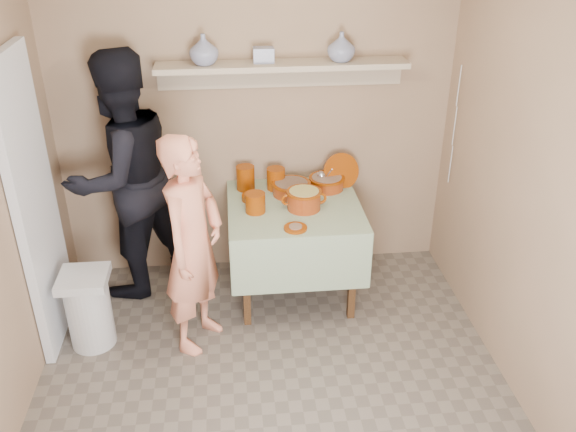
{
  "coord_description": "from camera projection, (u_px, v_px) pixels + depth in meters",
  "views": [
    {
      "loc": [
        -0.2,
        -2.68,
        2.78
      ],
      "look_at": [
        0.15,
        0.75,
        0.95
      ],
      "focal_mm": 38.0,
      "sensor_mm": 36.0,
      "label": 1
    }
  ],
  "objects": [
    {
      "name": "ground",
      "position": [
        276.0,
        414.0,
        3.67
      ],
      "size": [
        3.5,
        3.5,
        0.0
      ],
      "primitive_type": "plane",
      "color": "#655A4F",
      "rests_on": "ground"
    },
    {
      "name": "tile_panel",
      "position": [
        36.0,
        207.0,
        3.91
      ],
      "size": [
        0.06,
        0.7,
        2.0
      ],
      "primitive_type": "cube",
      "color": "silver",
      "rests_on": "ground"
    },
    {
      "name": "plate_stack_a",
      "position": [
        245.0,
        178.0,
        4.65
      ],
      "size": [
        0.14,
        0.14,
        0.19
      ],
      "primitive_type": "cylinder",
      "color": "#732B06",
      "rests_on": "serving_table"
    },
    {
      "name": "plate_stack_b",
      "position": [
        276.0,
        179.0,
        4.66
      ],
      "size": [
        0.14,
        0.14,
        0.17
      ],
      "primitive_type": "cylinder",
      "color": "#732B06",
      "rests_on": "serving_table"
    },
    {
      "name": "bowl_stack",
      "position": [
        255.0,
        203.0,
        4.33
      ],
      "size": [
        0.15,
        0.15,
        0.15
      ],
      "primitive_type": "cylinder",
      "color": "#732B06",
      "rests_on": "serving_table"
    },
    {
      "name": "empty_bowl",
      "position": [
        252.0,
        197.0,
        4.52
      ],
      "size": [
        0.15,
        0.15,
        0.04
      ],
      "primitive_type": "cylinder",
      "color": "#732B06",
      "rests_on": "serving_table"
    },
    {
      "name": "propped_lid",
      "position": [
        341.0,
        171.0,
        4.7
      ],
      "size": [
        0.3,
        0.17,
        0.27
      ],
      "primitive_type": "cylinder",
      "rotation": [
        1.22,
        0.0,
        0.19
      ],
      "color": "#732B06",
      "rests_on": "serving_table"
    },
    {
      "name": "vase_right",
      "position": [
        341.0,
        47.0,
        4.29
      ],
      "size": [
        0.22,
        0.22,
        0.21
      ],
      "primitive_type": "imported",
      "rotation": [
        0.0,
        0.0,
        0.13
      ],
      "color": "navy",
      "rests_on": "wall_shelf"
    },
    {
      "name": "vase_left",
      "position": [
        204.0,
        49.0,
        4.2
      ],
      "size": [
        0.22,
        0.22,
        0.21
      ],
      "primitive_type": "imported",
      "rotation": [
        0.0,
        0.0,
        0.1
      ],
      "color": "navy",
      "rests_on": "wall_shelf"
    },
    {
      "name": "ceramic_box",
      "position": [
        263.0,
        55.0,
        4.28
      ],
      "size": [
        0.15,
        0.1,
        0.1
      ],
      "primitive_type": "cube",
      "rotation": [
        0.0,
        0.0,
        0.0
      ],
      "color": "navy",
      "rests_on": "wall_shelf"
    },
    {
      "name": "person_cook",
      "position": [
        193.0,
        245.0,
        3.95
      ],
      "size": [
        0.58,
        0.66,
        1.52
      ],
      "primitive_type": "imported",
      "rotation": [
        0.0,
        0.0,
        1.1
      ],
      "color": "#EB8565",
      "rests_on": "ground"
    },
    {
      "name": "person_helper",
      "position": [
        124.0,
        177.0,
        4.46
      ],
      "size": [
        1.15,
        1.14,
        1.88
      ],
      "primitive_type": "imported",
      "rotation": [
        0.0,
        0.0,
        -2.4
      ],
      "color": "black",
      "rests_on": "ground"
    },
    {
      "name": "room_shell",
      "position": [
        273.0,
        169.0,
        2.92
      ],
      "size": [
        3.04,
        3.54,
        2.62
      ],
      "color": "#99795E",
      "rests_on": "ground"
    },
    {
      "name": "serving_table",
      "position": [
        294.0,
        219.0,
        4.52
      ],
      "size": [
        0.97,
        0.97,
        0.76
      ],
      "color": "#4C2D16",
      "rests_on": "ground"
    },
    {
      "name": "cazuela_meat_a",
      "position": [
        291.0,
        187.0,
        4.59
      ],
      "size": [
        0.3,
        0.3,
        0.1
      ],
      "color": "maroon",
      "rests_on": "serving_table"
    },
    {
      "name": "cazuela_meat_b",
      "position": [
        327.0,
        182.0,
        4.68
      ],
      "size": [
        0.28,
        0.28,
        0.1
      ],
      "color": "maroon",
      "rests_on": "serving_table"
    },
    {
      "name": "ladle",
      "position": [
        322.0,
        175.0,
        4.65
      ],
      "size": [
        0.08,
        0.26,
        0.19
      ],
      "color": "silver",
      "rests_on": "cazuela_meat_b"
    },
    {
      "name": "cazuela_rice",
      "position": [
        304.0,
        198.0,
        4.37
      ],
      "size": [
        0.33,
        0.25,
        0.14
      ],
      "color": "maroon",
      "rests_on": "serving_table"
    },
    {
      "name": "front_plate",
      "position": [
        295.0,
        228.0,
        4.13
      ],
      "size": [
        0.16,
        0.16,
        0.03
      ],
      "color": "#732B06",
      "rests_on": "serving_table"
    },
    {
      "name": "wall_shelf",
      "position": [
        282.0,
        68.0,
        4.36
      ],
      "size": [
        1.8,
        0.25,
        0.21
      ],
      "color": "tan",
      "rests_on": "room_shell"
    },
    {
      "name": "trash_bin",
      "position": [
        89.0,
        309.0,
        4.13
      ],
      "size": [
        0.32,
        0.32,
        0.56
      ],
      "color": "silver",
      "rests_on": "ground"
    },
    {
      "name": "electrical_cord",
      "position": [
        455.0,
        126.0,
        4.52
      ],
      "size": [
        0.01,
        0.05,
        0.9
      ],
      "color": "silver",
      "rests_on": "wall_shelf"
    }
  ]
}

